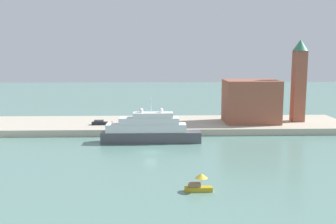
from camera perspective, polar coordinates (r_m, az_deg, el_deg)
name	(u,v)px	position (r m, az deg, el deg)	size (l,w,h in m)	color
ground	(150,152)	(86.59, -2.56, -5.77)	(400.00, 400.00, 0.00)	slate
quay_dock	(151,125)	(113.19, -2.38, -1.88)	(110.00, 22.85, 1.77)	#B7AD99
large_yacht	(150,130)	(95.28, -2.66, -2.64)	(23.79, 4.31, 10.95)	#4C4C51
small_motorboat	(199,184)	(62.85, 4.45, -10.25)	(4.34, 1.98, 2.87)	#B7991E
harbor_building	(251,101)	(114.19, 11.82, 1.51)	(14.86, 11.20, 11.93)	#93513D
bell_tower	(299,78)	(118.71, 18.29, 4.68)	(4.36, 4.36, 23.21)	#93513D
parked_car	(100,123)	(110.20, -9.80, -1.52)	(4.27, 1.61, 1.29)	black
person_figure	(112,124)	(106.41, -8.04, -1.74)	(0.36, 0.36, 1.62)	maroon
mooring_bollard	(147,128)	(102.58, -3.04, -2.26)	(0.50, 0.50, 0.78)	black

